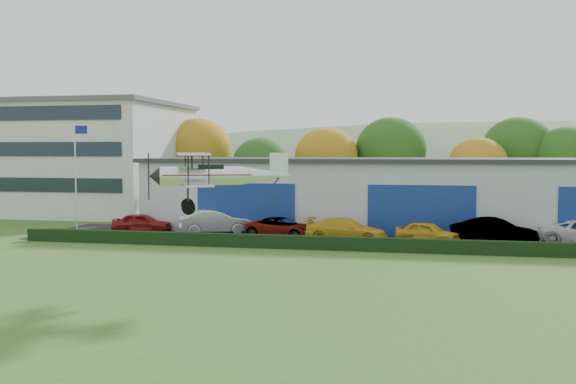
% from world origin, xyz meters
% --- Properties ---
extents(ground, '(300.00, 300.00, 0.00)m').
position_xyz_m(ground, '(0.00, 0.00, 0.00)').
color(ground, '#39601E').
rests_on(ground, ground).
extents(apron, '(48.00, 9.00, 0.05)m').
position_xyz_m(apron, '(3.00, 21.00, 0.03)').
color(apron, black).
rests_on(apron, ground).
extents(hedge, '(46.00, 0.60, 0.80)m').
position_xyz_m(hedge, '(3.00, 16.20, 0.40)').
color(hedge, black).
rests_on(hedge, ground).
extents(hangar, '(40.60, 12.60, 5.30)m').
position_xyz_m(hangar, '(5.00, 27.98, 2.66)').
color(hangar, '#B2B7BC').
rests_on(hangar, ground).
extents(office_block, '(20.60, 15.60, 10.40)m').
position_xyz_m(office_block, '(-28.00, 35.00, 5.21)').
color(office_block, silver).
rests_on(office_block, ground).
extents(flagpole, '(1.05, 0.10, 8.00)m').
position_xyz_m(flagpole, '(-19.88, 22.00, 4.78)').
color(flagpole, silver).
rests_on(flagpole, ground).
extents(tree_belt, '(75.70, 13.22, 10.12)m').
position_xyz_m(tree_belt, '(0.85, 40.62, 5.61)').
color(tree_belt, '#3D2614').
rests_on(tree_belt, ground).
extents(distant_hills, '(430.00, 196.00, 56.00)m').
position_xyz_m(distant_hills, '(-4.38, 140.00, -13.05)').
color(distant_hills, '#4C6642').
rests_on(distant_hills, ground).
extents(car_0, '(4.36, 2.33, 1.41)m').
position_xyz_m(car_0, '(-14.30, 20.93, 0.76)').
color(car_0, maroon).
rests_on(car_0, apron).
extents(car_1, '(5.39, 3.64, 1.68)m').
position_xyz_m(car_1, '(-9.10, 21.64, 0.89)').
color(car_1, silver).
rests_on(car_1, apron).
extents(car_2, '(5.27, 3.31, 1.36)m').
position_xyz_m(car_2, '(-4.06, 20.49, 0.73)').
color(car_2, gray).
rests_on(car_2, apron).
extents(car_3, '(5.46, 2.76, 1.52)m').
position_xyz_m(car_3, '(0.34, 19.41, 0.81)').
color(car_3, gold).
rests_on(car_3, apron).
extents(car_4, '(4.28, 2.80, 1.36)m').
position_xyz_m(car_4, '(5.43, 19.87, 0.73)').
color(car_4, gold).
rests_on(car_4, apron).
extents(car_5, '(5.37, 3.43, 1.67)m').
position_xyz_m(car_5, '(9.40, 19.75, 0.89)').
color(car_5, gray).
rests_on(car_5, apron).
extents(biplane, '(5.93, 6.61, 2.52)m').
position_xyz_m(biplane, '(-3.54, 4.46, 4.88)').
color(biplane, silver).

